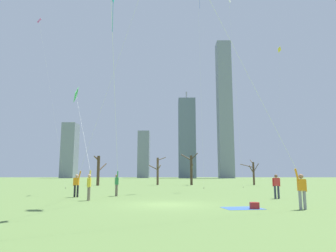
% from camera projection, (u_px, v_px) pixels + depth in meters
% --- Properties ---
extents(ground_plane, '(400.00, 400.00, 0.00)m').
position_uv_depth(ground_plane, '(167.00, 205.00, 16.63)').
color(ground_plane, '#5B7A3D').
extents(kite_flyer_far_back_teal, '(1.55, 11.07, 10.84)m').
position_uv_depth(kite_flyer_far_back_teal, '(116.00, 162.00, 21.96)').
color(kite_flyer_far_back_teal, '#726656').
rests_on(kite_flyer_far_back_teal, ground).
extents(kite_flyer_midfield_left_red, '(11.61, 5.55, 21.04)m').
position_uv_depth(kite_flyer_midfield_left_red, '(257.00, 101.00, 14.01)').
color(kite_flyer_midfield_left_red, gray).
rests_on(kite_flyer_midfield_left_red, ground).
extents(kite_flyer_midfield_center_orange, '(7.36, 2.87, 21.17)m').
position_uv_depth(kite_flyer_midfield_center_orange, '(95.00, 129.00, 22.43)').
color(kite_flyer_midfield_center_orange, black).
rests_on(kite_flyer_midfield_center_orange, ground).
extents(kite_flyer_foreground_right_green, '(3.57, 7.98, 9.36)m').
position_uv_depth(kite_flyer_foreground_right_green, '(85.00, 158.00, 21.31)').
color(kite_flyer_foreground_right_green, '#726656').
rests_on(kite_flyer_foreground_right_green, ground).
extents(bystander_strolling_midfield, '(0.51, 0.24, 1.62)m').
position_uv_depth(bystander_strolling_midfield, '(276.00, 185.00, 20.97)').
color(bystander_strolling_midfield, '#33384C').
rests_on(bystander_strolling_midfield, ground).
extents(distant_kite_low_near_trees_blue, '(1.18, 6.02, 22.47)m').
position_uv_depth(distant_kite_low_near_trees_blue, '(198.00, 6.00, 34.62)').
color(distant_kite_low_near_trees_blue, blue).
rests_on(distant_kite_low_near_trees_blue, ground).
extents(distant_kite_drifting_left_yellow, '(4.15, 6.98, 24.05)m').
position_uv_depth(distant_kite_drifting_left_yellow, '(279.00, 58.00, 53.85)').
color(distant_kite_drifting_left_yellow, yellow).
rests_on(distant_kite_drifting_left_yellow, ground).
extents(distant_kite_drifting_right_white, '(2.67, 6.91, 22.85)m').
position_uv_depth(distant_kite_drifting_right_white, '(230.00, 18.00, 37.20)').
color(distant_kite_drifting_right_white, white).
rests_on(distant_kite_drifting_right_white, ground).
extents(distant_kite_high_overhead_pink, '(5.57, 1.58, 22.53)m').
position_uv_depth(distant_kite_high_overhead_pink, '(41.00, 33.00, 41.06)').
color(distant_kite_high_overhead_pink, pink).
rests_on(distant_kite_high_overhead_pink, ground).
extents(picnic_spot, '(2.00, 1.67, 0.31)m').
position_uv_depth(picnic_spot, '(249.00, 207.00, 14.62)').
color(picnic_spot, '#3359B2').
rests_on(picnic_spot, ground).
extents(bare_tree_left_of_center, '(1.70, 2.51, 4.46)m').
position_uv_depth(bare_tree_left_of_center, '(98.00, 169.00, 46.96)').
color(bare_tree_left_of_center, '#4C3828').
rests_on(bare_tree_left_of_center, ground).
extents(bare_tree_center, '(2.66, 2.56, 5.04)m').
position_uv_depth(bare_tree_center, '(191.00, 168.00, 49.22)').
color(bare_tree_center, '#423326').
rests_on(bare_tree_center, ground).
extents(bare_tree_right_of_center, '(2.52, 2.30, 4.04)m').
position_uv_depth(bare_tree_right_of_center, '(253.00, 172.00, 49.46)').
color(bare_tree_right_of_center, '#4C3828').
rests_on(bare_tree_right_of_center, ground).
extents(bare_tree_leftmost, '(2.72, 2.13, 4.49)m').
position_uv_depth(bare_tree_leftmost, '(158.00, 170.00, 49.60)').
color(bare_tree_leftmost, brown).
rests_on(bare_tree_leftmost, ground).
extents(skyline_mid_tower_right, '(8.94, 11.53, 47.04)m').
position_uv_depth(skyline_mid_tower_right, '(187.00, 138.00, 167.30)').
color(skyline_mid_tower_right, slate).
rests_on(skyline_mid_tower_right, ground).
extents(skyline_mid_tower_left, '(7.04, 8.83, 28.63)m').
position_uv_depth(skyline_mid_tower_left, '(70.00, 150.00, 162.75)').
color(skyline_mid_tower_left, gray).
rests_on(skyline_mid_tower_left, ground).
extents(skyline_squat_block, '(6.25, 10.54, 25.52)m').
position_uv_depth(skyline_squat_block, '(144.00, 155.00, 171.84)').
color(skyline_squat_block, gray).
rests_on(skyline_squat_block, ground).
extents(skyline_tall_tower, '(7.01, 8.07, 69.86)m').
position_uv_depth(skyline_tall_tower, '(225.00, 109.00, 157.32)').
color(skyline_tall_tower, gray).
rests_on(skyline_tall_tower, ground).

